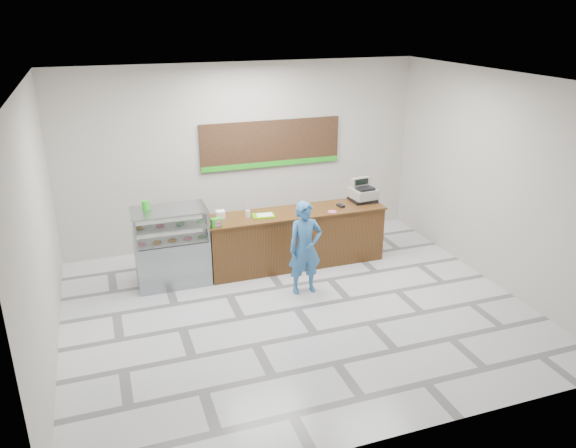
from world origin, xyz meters
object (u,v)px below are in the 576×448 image
object	(u,v)px
serving_tray	(264,216)
customer	(305,248)
cash_register	(363,193)
display_case	(172,246)
sales_counter	(296,238)

from	to	relation	value
serving_tray	customer	world-z (taller)	customer
cash_register	serving_tray	world-z (taller)	cash_register
display_case	customer	bearing A→B (deg)	-27.37
sales_counter	display_case	xyz separation A→B (m)	(-2.22, -0.00, 0.16)
serving_tray	display_case	bearing A→B (deg)	-175.28
sales_counter	display_case	size ratio (longest dim) A/B	2.45
display_case	serving_tray	bearing A→B (deg)	-1.51
serving_tray	sales_counter	bearing A→B (deg)	10.21
sales_counter	serving_tray	xyz separation A→B (m)	(-0.61, -0.04, 0.52)
sales_counter	display_case	distance (m)	2.23
sales_counter	cash_register	xyz separation A→B (m)	(1.38, 0.14, 0.67)
sales_counter	customer	distance (m)	1.09
serving_tray	customer	distance (m)	1.10
display_case	customer	world-z (taller)	customer
serving_tray	cash_register	bearing A→B (deg)	11.61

